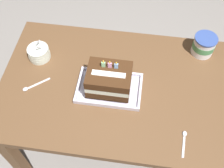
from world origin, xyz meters
TOP-DOWN VIEW (x-y plane):
  - ground_plane at (0.00, 0.00)m, footprint 8.00×8.00m
  - dining_table at (0.00, 0.00)m, footprint 1.18×0.77m
  - foil_tray at (-0.02, -0.03)m, footprint 0.32×0.21m
  - birthday_cake at (-0.02, -0.03)m, footprint 0.21×0.16m
  - bowl_stack at (-0.43, 0.13)m, footprint 0.12×0.12m
  - ice_cream_tub at (0.44, 0.29)m, footprint 0.12×0.12m
  - serving_spoon_near_tray at (-0.42, -0.07)m, footprint 0.13×0.11m
  - serving_spoon_by_bowls at (0.35, -0.24)m, footprint 0.02×0.13m

SIDE VIEW (x-z plane):
  - ground_plane at x=0.00m, z-range 0.00..0.00m
  - dining_table at x=0.00m, z-range 0.27..1.02m
  - serving_spoon_by_bowls at x=0.35m, z-range 0.75..0.76m
  - serving_spoon_near_tray at x=-0.42m, z-range 0.75..0.76m
  - foil_tray at x=-0.02m, z-range 0.75..0.77m
  - bowl_stack at x=-0.43m, z-range 0.73..0.84m
  - ice_cream_tub at x=0.44m, z-range 0.75..0.87m
  - birthday_cake at x=-0.02m, z-range 0.75..0.92m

